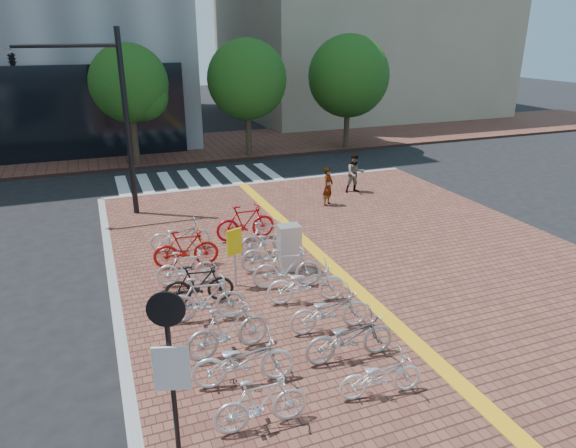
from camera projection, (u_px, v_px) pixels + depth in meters
name	position (u px, v px, depth m)	size (l,w,h in m)	color
ground	(305.00, 333.00, 11.85)	(120.00, 120.00, 0.00)	black
kerb_north	(263.00, 184.00, 23.32)	(14.00, 0.25, 0.15)	gray
far_sidewalk	(167.00, 149.00, 30.18)	(70.00, 8.00, 0.15)	brown
building_beige	(356.00, 1.00, 42.74)	(20.00, 18.00, 18.00)	gray
crosswalk	(200.00, 179.00, 24.25)	(7.50, 4.00, 0.01)	silver
street_trees	(266.00, 81.00, 27.37)	(16.20, 4.60, 6.35)	#38281E
bike_0	(261.00, 403.00, 8.64)	(0.47, 1.68, 1.01)	white
bike_1	(243.00, 360.00, 9.75)	(0.69, 1.98, 1.04)	silver
bike_2	(228.00, 330.00, 10.66)	(0.53, 1.88, 1.13)	#B9B9BE
bike_3	(205.00, 299.00, 11.88)	(0.53, 1.89, 1.13)	silver
bike_4	(199.00, 284.00, 12.70)	(0.48, 1.71, 1.03)	black
bike_5	(187.00, 268.00, 13.64)	(0.46, 1.62, 0.97)	white
bike_6	(186.00, 249.00, 14.69)	(0.52, 1.86, 1.11)	#B4130C
bike_7	(180.00, 235.00, 15.86)	(0.64, 1.83, 0.96)	silver
bike_8	(381.00, 375.00, 9.46)	(0.57, 1.63, 0.85)	white
bike_9	(350.00, 337.00, 10.50)	(0.68, 1.96, 1.03)	#A2A3A7
bike_10	(329.00, 311.00, 11.53)	(0.66, 1.89, 0.99)	silver
bike_11	(306.00, 283.00, 12.74)	(0.69, 1.99, 1.04)	white
bike_12	(287.00, 268.00, 13.47)	(0.52, 1.85, 1.11)	silver
bike_13	(272.00, 252.00, 14.47)	(0.51, 1.82, 1.09)	silver
bike_14	(266.00, 238.00, 15.51)	(0.51, 1.82, 1.09)	#B1B1B6
bike_15	(246.00, 222.00, 16.63)	(0.55, 1.95, 1.17)	#B70D16
pedestrian_a	(328.00, 186.00, 19.94)	(0.55, 0.36, 1.50)	gray
pedestrian_b	(355.00, 173.00, 21.55)	(0.80, 0.62, 1.64)	#47495A
utility_box	(289.00, 248.00, 14.46)	(0.62, 0.45, 1.34)	silver
yellow_sign	(235.00, 247.00, 13.32)	(0.43, 0.18, 1.63)	#B7B7BC
notice_sign	(170.00, 358.00, 7.49)	(0.54, 0.21, 3.00)	black
traffic_light_pole	(76.00, 91.00, 17.22)	(3.53, 1.36, 6.57)	black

